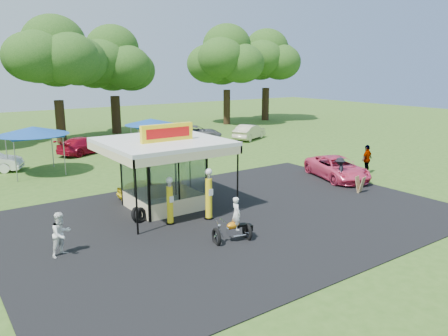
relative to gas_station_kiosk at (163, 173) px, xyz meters
The scene contains 23 objects.
ground 5.67m from the gas_station_kiosk, 68.18° to the right, with size 120.00×120.00×0.00m, color #355A1C.
asphalt_apron 4.01m from the gas_station_kiosk, 56.26° to the right, with size 20.00×14.00×0.04m, color black.
gas_station_kiosk is the anchor object (origin of this frame).
gas_pump_left 2.47m from the gas_station_kiosk, 111.28° to the right, with size 0.40×0.40×2.15m.
gas_pump_right 2.84m from the gas_station_kiosk, 71.38° to the right, with size 0.44×0.44×2.37m.
motorcycle 5.46m from the gas_station_kiosk, 86.76° to the right, with size 1.66×1.03×1.89m.
spare_tires 2.62m from the gas_station_kiosk, 148.58° to the right, with size 0.89×0.77×0.72m.
a_frame_sign 10.76m from the gas_station_kiosk, 20.96° to the right, with size 0.55×0.58×0.90m.
kiosk_car 2.56m from the gas_station_kiosk, 90.00° to the left, with size 1.13×2.82×0.96m, color yellow.
pink_sedan 11.43m from the gas_station_kiosk, ahead, with size 2.26×4.90×1.36m, color #E73E69.
spectator_west 6.34m from the gas_station_kiosk, 153.71° to the right, with size 0.81×0.63×1.66m, color white.
spectator_east_a 10.56m from the gas_station_kiosk, 11.51° to the right, with size 1.07×0.61×1.65m, color black.
spectator_east_b 14.11m from the gas_station_kiosk, ahead, with size 1.09×0.45×1.86m, color gray.
bg_car_b 15.94m from the gas_station_kiosk, 85.41° to the left, with size 1.88×4.63×1.34m, color #A60C26.
bg_car_c 15.31m from the gas_station_kiosk, 70.40° to the left, with size 1.83×4.54×1.55m, color silver.
bg_car_d 20.36m from the gas_station_kiosk, 53.96° to the left, with size 2.27×4.91×1.37m, color #545557.
bg_car_e 21.39m from the gas_station_kiosk, 40.28° to the left, with size 1.51×4.32×1.42m, color beige.
tent_west 11.59m from the gas_station_kiosk, 107.25° to the left, with size 4.39×4.39×3.07m.
tent_east 13.72m from the gas_station_kiosk, 66.35° to the left, with size 4.03×4.03×2.82m.
oak_far_c 22.55m from the gas_station_kiosk, 86.94° to the left, with size 9.22×9.22×10.87m.
oak_far_d 26.49m from the gas_station_kiosk, 73.13° to the left, with size 8.91×8.91×10.60m.
oak_far_e 32.65m from the gas_station_kiosk, 48.90° to the left, with size 9.53×9.53×11.34m.
oak_far_f 37.62m from the gas_station_kiosk, 41.87° to the left, with size 9.25×9.25×11.15m.
Camera 1 is at (-11.38, -13.29, 6.73)m, focal length 35.00 mm.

